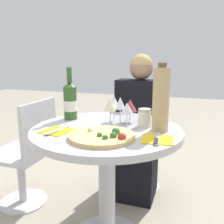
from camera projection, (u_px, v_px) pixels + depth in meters
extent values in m
cylinder|color=#B2B2B7|center=(107.00, 188.00, 1.49)|extent=(0.10, 0.10, 0.67)
cylinder|color=#B7B7BC|center=(107.00, 131.00, 1.41)|extent=(0.85, 0.85, 0.04)
cylinder|color=silver|center=(138.00, 185.00, 2.23)|extent=(0.37, 0.37, 0.01)
cylinder|color=silver|center=(139.00, 165.00, 2.18)|extent=(0.06, 0.06, 0.39)
cube|color=silver|center=(139.00, 142.00, 2.14)|extent=(0.41, 0.41, 0.03)
cube|color=silver|center=(145.00, 113.00, 2.27)|extent=(0.41, 0.02, 0.40)
cube|color=black|center=(135.00, 171.00, 2.03)|extent=(0.33, 0.32, 0.42)
cube|color=black|center=(140.00, 111.00, 2.08)|extent=(0.39, 0.20, 0.52)
sphere|color=#997051|center=(141.00, 68.00, 2.01)|extent=(0.19, 0.19, 0.19)
sphere|color=tan|center=(141.00, 65.00, 2.00)|extent=(0.18, 0.18, 0.18)
cylinder|color=silver|center=(24.00, 201.00, 1.98)|extent=(0.37, 0.37, 0.01)
cylinder|color=silver|center=(22.00, 179.00, 1.94)|extent=(0.06, 0.06, 0.39)
cube|color=silver|center=(20.00, 153.00, 1.89)|extent=(0.41, 0.41, 0.03)
cube|color=silver|center=(39.00, 129.00, 1.79)|extent=(0.02, 0.41, 0.40)
cylinder|color=#DBB26B|center=(102.00, 136.00, 1.23)|extent=(0.33, 0.33, 0.02)
sphere|color=#B22D1E|center=(122.00, 137.00, 1.16)|extent=(0.04, 0.04, 0.04)
sphere|color=#336B28|center=(105.00, 138.00, 1.16)|extent=(0.03, 0.03, 0.03)
sphere|color=#336B28|center=(116.00, 132.00, 1.24)|extent=(0.04, 0.04, 0.04)
sphere|color=#336B28|center=(100.00, 135.00, 1.19)|extent=(0.03, 0.03, 0.03)
sphere|color=beige|center=(90.00, 130.00, 1.28)|extent=(0.03, 0.03, 0.03)
sphere|color=#336B28|center=(113.00, 136.00, 1.18)|extent=(0.04, 0.04, 0.04)
cylinder|color=#2D5623|center=(70.00, 103.00, 1.59)|extent=(0.08, 0.08, 0.21)
cone|color=#2D5623|center=(70.00, 84.00, 1.57)|extent=(0.08, 0.08, 0.03)
cylinder|color=#2D5623|center=(69.00, 75.00, 1.56)|extent=(0.03, 0.03, 0.10)
cylinder|color=silver|center=(70.00, 106.00, 1.60)|extent=(0.09, 0.09, 0.07)
cylinder|color=tan|center=(161.00, 100.00, 1.32)|extent=(0.09, 0.09, 0.34)
cylinder|color=brown|center=(162.00, 65.00, 1.28)|extent=(0.04, 0.04, 0.02)
cylinder|color=silver|center=(144.00, 119.00, 1.43)|extent=(0.08, 0.08, 0.09)
cylinder|color=#B2B2B7|center=(145.00, 110.00, 1.42)|extent=(0.07, 0.07, 0.02)
cylinder|color=silver|center=(110.00, 124.00, 1.49)|extent=(0.06, 0.06, 0.00)
cylinder|color=silver|center=(110.00, 117.00, 1.49)|extent=(0.01, 0.01, 0.08)
cone|color=beige|center=(110.00, 104.00, 1.47)|extent=(0.08, 0.08, 0.08)
cylinder|color=silver|center=(114.00, 121.00, 1.56)|extent=(0.06, 0.06, 0.00)
cylinder|color=silver|center=(114.00, 114.00, 1.55)|extent=(0.01, 0.01, 0.08)
cone|color=silver|center=(114.00, 102.00, 1.54)|extent=(0.07, 0.07, 0.07)
cylinder|color=silver|center=(127.00, 125.00, 1.46)|extent=(0.06, 0.06, 0.00)
cylinder|color=silver|center=(127.00, 119.00, 1.45)|extent=(0.01, 0.01, 0.07)
cone|color=silver|center=(127.00, 108.00, 1.44)|extent=(0.07, 0.07, 0.06)
cylinder|color=silver|center=(130.00, 122.00, 1.53)|extent=(0.06, 0.06, 0.00)
cylinder|color=silver|center=(130.00, 116.00, 1.52)|extent=(0.01, 0.01, 0.07)
cone|color=#9E383D|center=(130.00, 105.00, 1.51)|extent=(0.08, 0.08, 0.07)
cylinder|color=silver|center=(120.00, 123.00, 1.51)|extent=(0.06, 0.06, 0.00)
cylinder|color=silver|center=(120.00, 116.00, 1.50)|extent=(0.01, 0.01, 0.08)
cone|color=silver|center=(120.00, 103.00, 1.49)|extent=(0.06, 0.06, 0.07)
cube|color=gold|center=(57.00, 131.00, 1.34)|extent=(0.17, 0.17, 0.00)
cube|color=silver|center=(57.00, 130.00, 1.34)|extent=(0.05, 0.19, 0.00)
cube|color=silver|center=(52.00, 132.00, 1.30)|extent=(0.04, 0.09, 0.00)
cube|color=gold|center=(157.00, 139.00, 1.20)|extent=(0.17, 0.17, 0.00)
cube|color=silver|center=(157.00, 138.00, 1.20)|extent=(0.04, 0.19, 0.00)
cube|color=black|center=(156.00, 141.00, 1.16)|extent=(0.03, 0.09, 0.00)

